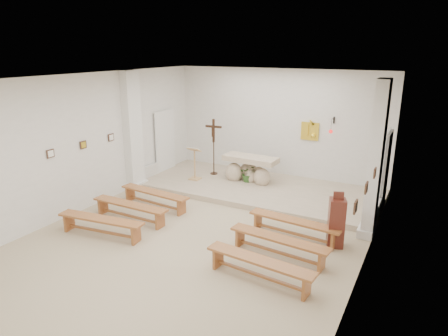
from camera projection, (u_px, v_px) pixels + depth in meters
The scene contains 29 objects.
ground at pixel (196, 238), 8.95m from camera, with size 7.00×10.00×0.00m, color tan.
wall_left at pixel (76, 145), 10.01m from camera, with size 0.02×10.00×3.50m, color white.
wall_right at pixel (366, 190), 6.87m from camera, with size 0.02×10.00×3.50m, color white.
wall_back at pixel (278, 125), 12.66m from camera, with size 7.00×0.02×3.50m, color white.
ceiling at pixel (192, 79), 7.94m from camera, with size 7.00×10.00×0.02m, color silver.
sanctuary_platform at pixel (258, 189), 11.88m from camera, with size 6.98×3.00×0.15m, color #C1AB94.
pilaster_left at pixel (133, 132), 11.65m from camera, with size 0.26×0.55×3.50m, color white.
pilaster_right at pixel (376, 161), 8.61m from camera, with size 0.26×0.55×3.50m, color white.
gold_wall_relief at pixel (310, 131), 12.19m from camera, with size 0.55×0.04×0.55m, color yellow.
sanctuary_lamp at pixel (331, 130), 11.61m from camera, with size 0.11×0.36×0.44m.
station_frame_left_front at pixel (50, 154), 9.34m from camera, with size 0.03×0.20×0.20m, color #472D1F.
station_frame_left_mid at pixel (83, 145), 10.18m from camera, with size 0.03×0.20×0.20m, color #472D1F.
station_frame_left_rear at pixel (111, 137), 11.03m from camera, with size 0.03×0.20×0.20m, color #472D1F.
station_frame_right_front at pixel (356, 207), 6.21m from camera, with size 0.03×0.20×0.20m, color #472D1F.
station_frame_right_mid at pixel (366, 188), 7.06m from camera, with size 0.03×0.20×0.20m, color #472D1F.
station_frame_right_rear at pixel (375, 173), 7.90m from camera, with size 0.03×0.20×0.20m, color #472D1F.
radiator_left at pixel (149, 173), 12.70m from camera, with size 0.10×0.85×0.52m, color silver.
radiator_right at pixel (376, 213), 9.61m from camera, with size 0.10×0.85×0.52m, color silver.
altar at pixel (250, 171), 12.25m from camera, with size 1.69×0.77×0.86m.
lectern at pixel (194, 163), 12.33m from camera, with size 0.39×0.33×1.06m.
crucifix_stand at pixel (214, 143), 12.72m from camera, with size 0.55×0.24×1.81m.
potted_plant at pixel (248, 173), 12.19m from camera, with size 0.48×0.42×0.54m, color #2E5723.
donation_pedestal at pixel (336, 222), 8.45m from camera, with size 0.42×0.42×1.24m.
bench_left_front at pixel (155, 195), 10.60m from camera, with size 2.13×0.51×0.45m.
bench_right_front at pixel (294, 224), 8.86m from camera, with size 2.13×0.52×0.45m.
bench_left_second at pixel (130, 208), 9.78m from camera, with size 2.11×0.36×0.45m.
bench_right_second at pixel (279, 242), 8.04m from camera, with size 2.13×0.54×0.45m.
bench_left_third at pixel (101, 222), 8.95m from camera, with size 2.13×0.59×0.45m.
bench_right_third at pixel (260, 265), 7.21m from camera, with size 2.13×0.53×0.45m.
Camera 1 is at (4.37, -6.86, 4.09)m, focal length 32.00 mm.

